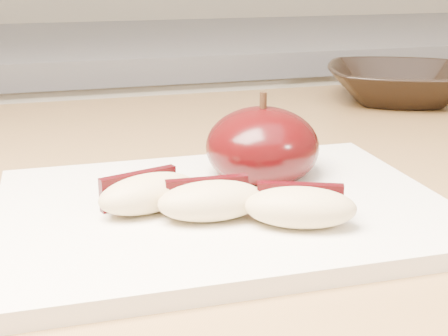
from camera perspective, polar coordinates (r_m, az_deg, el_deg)
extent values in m
cube|color=silver|center=(1.36, -9.28, -9.07)|extent=(2.40, 0.60, 0.90)
cube|color=slate|center=(1.22, -10.42, 10.89)|extent=(2.40, 0.62, 0.04)
cube|color=olive|center=(0.56, -2.24, -1.96)|extent=(1.64, 0.64, 0.04)
cube|color=white|center=(0.44, 0.00, -3.84)|extent=(0.31, 0.23, 0.01)
ellipsoid|color=black|center=(0.49, 3.52, 1.95)|extent=(0.12, 0.12, 0.06)
cylinder|color=black|center=(0.48, 3.60, 6.15)|extent=(0.01, 0.01, 0.01)
ellipsoid|color=#D0B683|center=(0.42, -6.92, -2.32)|extent=(0.08, 0.05, 0.03)
cube|color=black|center=(0.43, -7.82, -1.86)|extent=(0.06, 0.02, 0.02)
ellipsoid|color=#D0B683|center=(0.41, -1.14, -3.02)|extent=(0.07, 0.04, 0.03)
cube|color=black|center=(0.42, -1.58, -2.42)|extent=(0.06, 0.01, 0.02)
ellipsoid|color=#D0B683|center=(0.40, 6.99, -3.60)|extent=(0.08, 0.06, 0.03)
cube|color=black|center=(0.41, 6.95, -2.95)|extent=(0.05, 0.03, 0.02)
imported|color=black|center=(0.84, 15.79, 7.39)|extent=(0.24, 0.24, 0.05)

